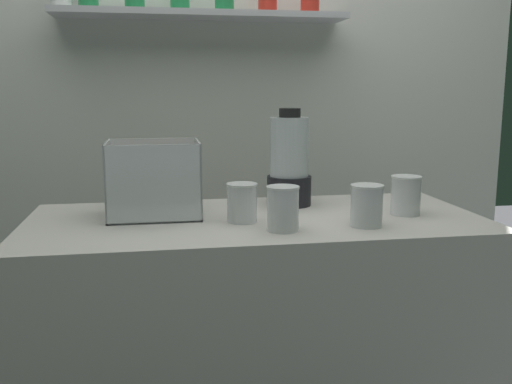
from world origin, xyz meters
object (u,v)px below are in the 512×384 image
Objects in this scene: carrot_display_bin at (155,193)px; juice_cup_carrot_middle at (366,208)px; juice_cup_pomegranate_right at (406,197)px; blender_pitcher at (289,164)px; juice_cup_pomegranate_far_left at (242,204)px; juice_cup_beet_left at (283,210)px.

carrot_display_bin is 0.65m from juice_cup_carrot_middle.
juice_cup_carrot_middle is at bearing -144.28° from juice_cup_pomegranate_right.
blender_pitcher reaches higher than juice_cup_pomegranate_far_left.
juice_cup_beet_left is 0.45m from juice_cup_pomegranate_right.
carrot_display_bin is 2.32× the size of juice_cup_carrot_middle.
juice_cup_pomegranate_far_left is 0.92× the size of juice_cup_beet_left.
juice_cup_pomegranate_far_left is (0.26, -0.13, -0.02)m from carrot_display_bin.
juice_cup_pomegranate_far_left is 0.96× the size of juice_cup_carrot_middle.
juice_cup_pomegranate_far_left is at bearing -26.32° from carrot_display_bin.
blender_pitcher reaches higher than juice_cup_carrot_middle.
carrot_display_bin is 2.43× the size of juice_cup_pomegranate_far_left.
carrot_display_bin is 0.43m from juice_cup_beet_left.
blender_pitcher reaches higher than carrot_display_bin.
carrot_display_bin is 0.86× the size of blender_pitcher.
juice_cup_pomegranate_right is (0.43, 0.14, -0.00)m from juice_cup_beet_left.
juice_cup_carrot_middle is (0.15, -0.34, -0.09)m from blender_pitcher.
blender_pitcher is at bearing 147.19° from juice_cup_pomegranate_right.
carrot_display_bin is 2.29× the size of juice_cup_pomegranate_right.
blender_pitcher reaches higher than juice_cup_pomegranate_right.
blender_pitcher is 2.60× the size of juice_cup_beet_left.
juice_cup_pomegranate_right reaches higher than juice_cup_carrot_middle.
juice_cup_pomegranate_right is (0.18, 0.13, 0.00)m from juice_cup_carrot_middle.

